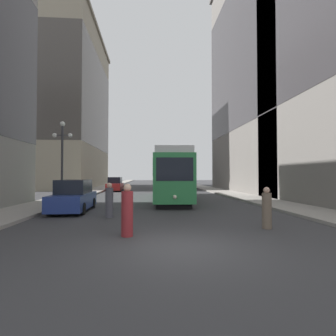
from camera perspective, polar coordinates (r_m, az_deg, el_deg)
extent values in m
plane|color=#38383A|center=(7.87, 2.80, -16.96)|extent=(200.00, 200.00, 0.00)
cube|color=gray|center=(48.10, -12.85, -3.91)|extent=(2.96, 120.00, 0.15)
cube|color=gray|center=(48.41, 6.31, -3.92)|extent=(2.96, 120.00, 0.15)
cube|color=black|center=(22.55, 0.42, -6.42)|extent=(2.75, 12.81, 0.35)
cube|color=#2D8447|center=(22.47, 0.42, -2.03)|extent=(3.19, 13.94, 3.10)
cube|color=black|center=(22.47, 0.42, -0.26)|extent=(3.19, 13.38, 1.08)
cube|color=silver|center=(22.52, 0.42, 2.47)|extent=(2.97, 13.65, 0.44)
cube|color=black|center=(15.58, 1.47, -0.26)|extent=(2.21, 0.17, 1.40)
sphere|color=#F2EACC|center=(15.56, 1.49, -6.31)|extent=(0.24, 0.24, 0.24)
cube|color=black|center=(42.59, 2.52, -4.12)|extent=(2.30, 11.40, 0.35)
cube|color=silver|center=(42.55, 2.51, -1.80)|extent=(2.70, 12.39, 3.10)
cube|color=black|center=(42.55, 2.51, -1.07)|extent=(2.72, 11.90, 1.30)
cube|color=black|center=(36.43, 3.57, -1.35)|extent=(2.30, 0.11, 1.71)
cylinder|color=black|center=(15.10, -24.38, -8.15)|extent=(0.19, 0.64, 0.64)
cylinder|color=black|center=(17.85, -21.37, -7.14)|extent=(0.19, 0.64, 0.64)
cylinder|color=black|center=(14.64, -17.96, -8.42)|extent=(0.19, 0.64, 0.64)
cylinder|color=black|center=(17.46, -15.92, -7.31)|extent=(0.19, 0.64, 0.64)
cube|color=navy|center=(16.21, -19.83, -6.74)|extent=(1.90, 4.70, 0.84)
cube|color=black|center=(16.27, -19.70, -3.83)|extent=(1.64, 2.60, 0.80)
cylinder|color=black|center=(33.71, -13.18, -4.52)|extent=(0.18, 0.64, 0.64)
cylinder|color=black|center=(36.58, -12.48, -4.28)|extent=(0.18, 0.64, 0.64)
cylinder|color=black|center=(33.49, -10.28, -4.55)|extent=(0.18, 0.64, 0.64)
cylinder|color=black|center=(36.37, -9.81, -4.31)|extent=(0.18, 0.64, 0.64)
cube|color=maroon|center=(35.01, -11.43, -3.95)|extent=(1.80, 4.68, 0.84)
cube|color=black|center=(35.10, -11.40, -2.61)|extent=(1.59, 2.57, 0.80)
cylinder|color=#4C4C56|center=(13.40, -12.62, -7.34)|extent=(0.38, 0.38, 1.46)
sphere|color=tan|center=(13.34, -12.60, -3.71)|extent=(0.26, 0.26, 0.26)
cylinder|color=maroon|center=(9.23, -8.85, -9.78)|extent=(0.40, 0.40, 1.54)
sphere|color=tan|center=(9.14, -8.83, -4.23)|extent=(0.27, 0.27, 0.27)
cylinder|color=#6B5B4C|center=(11.11, 20.65, -8.68)|extent=(0.36, 0.36, 1.39)
sphere|color=tan|center=(11.03, 20.61, -4.53)|extent=(0.25, 0.25, 0.25)
cylinder|color=#333338|center=(20.41, -22.01, 0.82)|extent=(0.16, 0.16, 5.49)
sphere|color=white|center=(20.73, -21.93, 8.87)|extent=(0.36, 0.36, 0.36)
sphere|color=white|center=(20.77, -23.41, 6.57)|extent=(0.31, 0.31, 0.31)
sphere|color=white|center=(20.44, -20.47, 6.67)|extent=(0.31, 0.31, 0.31)
cube|color=#333338|center=(20.60, -21.95, 6.62)|extent=(1.10, 0.06, 0.06)
cube|color=gray|center=(49.10, -21.67, 11.59)|extent=(11.56, 22.79, 26.32)
cube|color=#494440|center=(49.42, -21.66, 13.08)|extent=(11.60, 22.83, 15.79)
cube|color=gray|center=(53.74, -21.52, 25.66)|extent=(12.16, 23.39, 0.50)
cube|color=slate|center=(38.30, 25.20, 18.66)|extent=(14.88, 21.52, 30.45)
cube|color=#383538|center=(38.84, 25.17, 20.77)|extent=(14.92, 21.56, 18.27)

